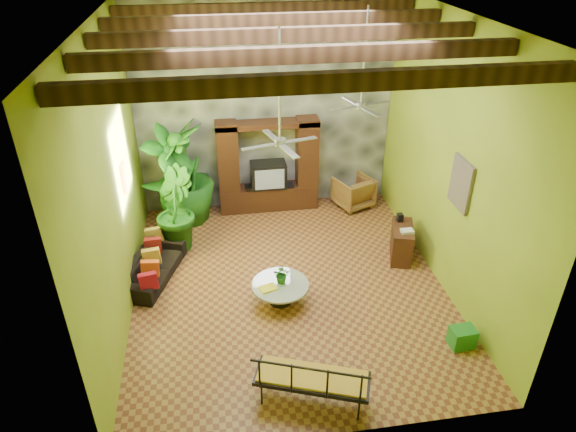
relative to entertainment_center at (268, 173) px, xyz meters
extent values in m
plane|color=brown|center=(0.00, -3.14, -0.97)|extent=(7.00, 7.00, 0.00)
cube|color=silver|center=(0.00, -3.14, 4.03)|extent=(6.00, 7.00, 0.02)
cube|color=olive|center=(0.00, 0.36, 1.53)|extent=(6.00, 0.02, 5.00)
cube|color=olive|center=(-3.00, -3.14, 1.53)|extent=(0.02, 7.00, 5.00)
cube|color=olive|center=(3.00, -3.14, 1.53)|extent=(0.02, 7.00, 5.00)
cube|color=#3A3D42|center=(0.00, 0.30, 1.53)|extent=(5.98, 0.10, 4.98)
cube|color=#321D10|center=(0.00, -5.74, 3.81)|extent=(5.95, 0.16, 0.22)
cube|color=#321D10|center=(0.00, -4.44, 3.81)|extent=(5.95, 0.16, 0.22)
cube|color=#321D10|center=(0.00, -3.14, 3.81)|extent=(5.95, 0.16, 0.22)
cube|color=#321D10|center=(0.00, -1.84, 3.81)|extent=(5.95, 0.16, 0.22)
cube|color=#321D10|center=(0.00, -0.54, 3.81)|extent=(5.95, 0.16, 0.22)
cube|color=#321D0D|center=(0.00, 0.00, -0.67)|extent=(2.40, 0.50, 0.60)
cube|color=#321D0D|center=(-0.95, 0.00, 0.33)|extent=(0.50, 0.48, 2.00)
cube|color=#321D0D|center=(0.95, 0.00, 0.33)|extent=(0.50, 0.48, 2.00)
cube|color=#321D0D|center=(0.00, 0.00, 1.23)|extent=(2.40, 0.48, 0.12)
cube|color=black|center=(0.00, -0.02, -0.05)|extent=(0.85, 0.52, 0.62)
cube|color=#8C99A8|center=(0.00, -0.29, -0.05)|extent=(0.70, 0.02, 0.50)
cylinder|color=#AFAFB4|center=(-0.20, -3.54, 3.13)|extent=(0.04, 0.04, 1.80)
cylinder|color=#AFAFB4|center=(-0.20, -3.54, 2.23)|extent=(0.18, 0.18, 0.12)
cube|color=#AFAFB4|center=(0.15, -3.44, 2.21)|extent=(0.58, 0.26, 0.01)
cube|color=#AFAFB4|center=(-0.29, -3.19, 2.21)|extent=(0.26, 0.58, 0.01)
cube|color=#AFAFB4|center=(-0.55, -3.63, 2.21)|extent=(0.58, 0.26, 0.01)
cube|color=#AFAFB4|center=(-0.11, -3.88, 2.21)|extent=(0.26, 0.58, 0.01)
cylinder|color=#AFAFB4|center=(1.60, -1.94, 3.13)|extent=(0.04, 0.04, 1.80)
cylinder|color=#AFAFB4|center=(1.60, -1.94, 2.23)|extent=(0.18, 0.18, 0.12)
cube|color=#AFAFB4|center=(1.95, -1.84, 2.21)|extent=(0.58, 0.26, 0.01)
cube|color=#AFAFB4|center=(1.51, -1.59, 2.21)|extent=(0.26, 0.58, 0.01)
cube|color=#AFAFB4|center=(1.25, -2.03, 2.21)|extent=(0.58, 0.26, 0.01)
cube|color=#AFAFB4|center=(1.69, -2.28, 2.21)|extent=(0.26, 0.58, 0.01)
cube|color=orange|center=(-2.96, -2.14, 1.13)|extent=(0.06, 0.32, 0.55)
cube|color=navy|center=(2.96, -3.74, 1.33)|extent=(0.06, 0.70, 0.90)
imported|color=black|center=(-2.65, -2.49, -0.70)|extent=(1.29, 1.97, 0.54)
imported|color=#9B6438|center=(2.10, -0.23, -0.58)|extent=(1.09, 1.10, 0.78)
imported|color=#1B661B|center=(-2.23, -0.45, 0.25)|extent=(1.54, 1.48, 2.43)
imported|color=#1B5917|center=(-2.20, -1.40, -0.04)|extent=(1.01, 1.16, 1.84)
imported|color=#1F5F19|center=(-1.99, -0.25, 0.25)|extent=(1.36, 1.36, 2.42)
cylinder|color=black|center=(-0.23, -3.63, -0.79)|extent=(0.46, 0.46, 0.36)
cylinder|color=silver|center=(-0.23, -3.63, -0.59)|extent=(1.08, 1.08, 0.04)
imported|color=#216119|center=(-0.19, -3.57, -0.39)|extent=(0.38, 0.35, 0.35)
cube|color=yellow|center=(-0.48, -3.74, -0.55)|extent=(0.36, 0.31, 0.03)
cube|color=black|center=(-0.09, -5.99, -0.52)|extent=(1.78, 1.12, 0.07)
cube|color=gold|center=(-0.09, -5.99, -0.48)|extent=(1.68, 1.04, 0.06)
cube|color=black|center=(-0.09, -6.29, -0.25)|extent=(1.60, 0.63, 0.54)
cube|color=#3C1A13|center=(2.52, -2.57, -0.60)|extent=(0.67, 1.00, 0.73)
cube|color=#1C6B20|center=(2.65, -5.26, -0.79)|extent=(0.42, 0.33, 0.36)
camera|label=1|loc=(-1.27, -11.17, 5.39)|focal=32.00mm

